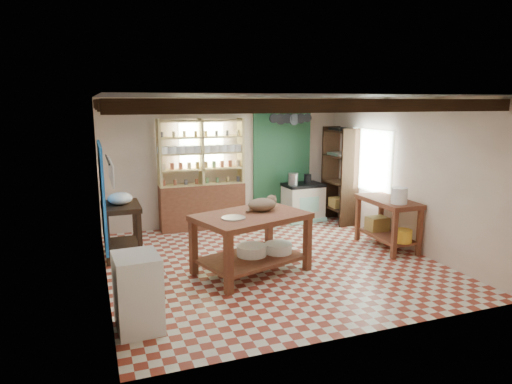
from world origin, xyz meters
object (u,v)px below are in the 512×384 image
object	(u,v)px
prep_table	(122,230)
cat	(262,205)
white_cabinet	(138,292)
stove	(303,202)
work_table	(251,243)
right_counter	(387,223)

from	to	relation	value
prep_table	cat	bearing A→B (deg)	-33.04
white_cabinet	stove	bearing A→B (deg)	40.52
cat	stove	bearing A→B (deg)	24.13
work_table	right_counter	distance (m)	2.64
prep_table	cat	xyz separation A→B (m)	(1.98, -1.28, 0.55)
stove	cat	distance (m)	3.03
prep_table	white_cabinet	xyz separation A→B (m)	(-0.02, -2.61, -0.01)
prep_table	white_cabinet	size ratio (longest dim) A/B	1.01
work_table	cat	xyz separation A→B (m)	(0.22, 0.12, 0.55)
cat	prep_table	bearing A→B (deg)	119.27
work_table	white_cabinet	bearing A→B (deg)	-163.53
work_table	right_counter	xyz separation A→B (m)	(2.63, 0.29, -0.01)
right_counter	white_cabinet	bearing A→B (deg)	-160.34
white_cabinet	right_counter	world-z (taller)	white_cabinet
work_table	stove	world-z (taller)	work_table
work_table	prep_table	xyz separation A→B (m)	(-1.75, 1.41, -0.01)
work_table	stove	xyz separation A→B (m)	(2.06, 2.46, -0.05)
work_table	right_counter	size ratio (longest dim) A/B	1.31
work_table	prep_table	distance (m)	2.25
prep_table	white_cabinet	distance (m)	2.61
white_cabinet	cat	world-z (taller)	cat
prep_table	right_counter	distance (m)	4.52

